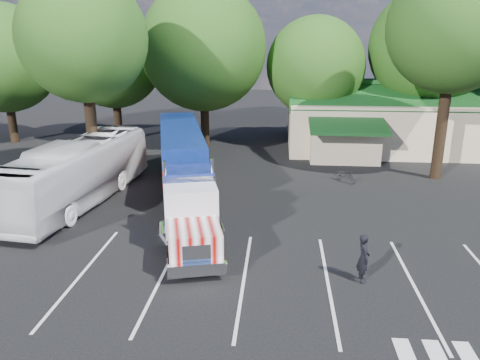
# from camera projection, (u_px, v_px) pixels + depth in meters

# --- Properties ---
(ground) EXTENTS (120.00, 120.00, 0.00)m
(ground) POSITION_uv_depth(u_px,v_px,m) (253.00, 221.00, 23.65)
(ground) COLOR black
(ground) RESTS_ON ground
(event_hall) EXTENTS (24.20, 14.12, 5.55)m
(event_hall) POSITION_uv_depth(u_px,v_px,m) (431.00, 121.00, 38.81)
(event_hall) COLOR beige
(event_hall) RESTS_ON ground
(tree_row_a) EXTENTS (9.00, 9.00, 11.68)m
(tree_row_a) POSITION_uv_depth(u_px,v_px,m) (3.00, 58.00, 39.05)
(tree_row_a) COLOR black
(tree_row_a) RESTS_ON ground
(tree_row_b) EXTENTS (8.40, 8.40, 11.35)m
(tree_row_b) POSITION_uv_depth(u_px,v_px,m) (113.00, 58.00, 39.55)
(tree_row_b) COLOR black
(tree_row_b) RESTS_ON ground
(tree_row_c) EXTENTS (10.00, 10.00, 13.05)m
(tree_row_c) POSITION_uv_depth(u_px,v_px,m) (203.00, 48.00, 37.10)
(tree_row_c) COLOR black
(tree_row_c) RESTS_ON ground
(tree_row_d) EXTENTS (8.00, 8.00, 10.60)m
(tree_row_d) POSITION_uv_depth(u_px,v_px,m) (316.00, 66.00, 38.03)
(tree_row_d) COLOR black
(tree_row_d) RESTS_ON ground
(tree_row_e) EXTENTS (9.60, 9.60, 12.90)m
(tree_row_e) POSITION_uv_depth(u_px,v_px,m) (430.00, 47.00, 37.32)
(tree_row_e) COLOR black
(tree_row_e) RESTS_ON ground
(tree_near_left) EXTENTS (7.60, 7.60, 12.65)m
(tree_near_left) POSITION_uv_depth(u_px,v_px,m) (83.00, 38.00, 27.62)
(tree_near_left) COLOR black
(tree_near_left) RESTS_ON ground
(tree_near_right) EXTENTS (8.00, 8.00, 13.50)m
(tree_near_right) POSITION_uv_depth(u_px,v_px,m) (454.00, 27.00, 27.99)
(tree_near_right) COLOR black
(tree_near_right) RESTS_ON ground
(semi_truck) EXTENTS (6.75, 18.33, 3.85)m
(semi_truck) POSITION_uv_depth(u_px,v_px,m) (183.00, 161.00, 26.44)
(semi_truck) COLOR black
(semi_truck) RESTS_ON ground
(woman) EXTENTS (0.51, 0.73, 1.92)m
(woman) POSITION_uv_depth(u_px,v_px,m) (363.00, 258.00, 17.62)
(woman) COLOR black
(woman) RESTS_ON ground
(bicycle) EXTENTS (1.53, 1.69, 0.89)m
(bicycle) POSITION_uv_depth(u_px,v_px,m) (346.00, 175.00, 29.83)
(bicycle) COLOR black
(bicycle) RESTS_ON ground
(tour_bus) EXTENTS (4.35, 12.74, 3.48)m
(tour_bus) POSITION_uv_depth(u_px,v_px,m) (78.00, 172.00, 25.85)
(tour_bus) COLOR silver
(tour_bus) RESTS_ON ground
(silver_sedan) EXTENTS (4.57, 2.76, 1.42)m
(silver_sedan) POSITION_uv_depth(u_px,v_px,m) (368.00, 147.00, 36.10)
(silver_sedan) COLOR #ADB0B5
(silver_sedan) RESTS_ON ground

